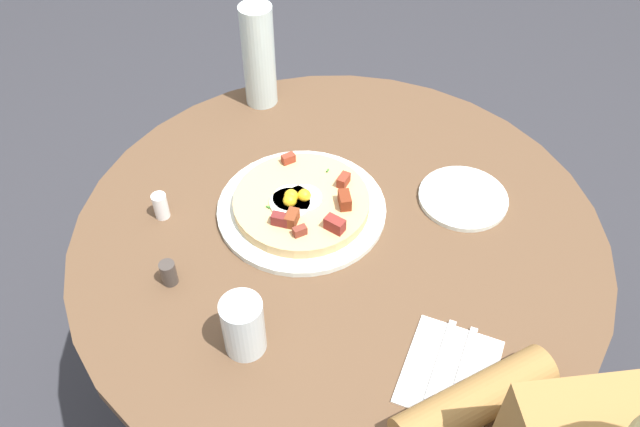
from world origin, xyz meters
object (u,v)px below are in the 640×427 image
object	(u,v)px
breakfast_pizza	(302,203)
knife	(461,374)
water_glass	(243,326)
fork	(439,366)
pepper_shaker	(169,273)
water_bottle	(259,56)
pizza_plate	(302,209)
salt_shaker	(161,206)
bread_plate	(463,198)
dining_table	(337,285)

from	to	relation	value
breakfast_pizza	knife	bearing A→B (deg)	-150.94
knife	water_glass	xyz separation A→B (m)	(0.10, 0.33, 0.05)
fork	breakfast_pizza	bearing A→B (deg)	-124.63
fork	pepper_shaker	bearing A→B (deg)	-88.64
fork	knife	bearing A→B (deg)	90.00
water_glass	water_bottle	xyz separation A→B (m)	(0.65, -0.06, 0.06)
pizza_plate	knife	size ratio (longest dim) A/B	1.81
knife	water_glass	distance (m)	0.35
water_glass	salt_shaker	distance (m)	0.34
bread_plate	water_bottle	size ratio (longest dim) A/B	0.74
bread_plate	breakfast_pizza	bearing A→B (deg)	89.16
breakfast_pizza	knife	world-z (taller)	breakfast_pizza
dining_table	water_bottle	xyz separation A→B (m)	(0.42, 0.12, 0.29)
bread_plate	water_bottle	world-z (taller)	water_bottle
bread_plate	salt_shaker	distance (m)	0.59
bread_plate	fork	bearing A→B (deg)	159.07
dining_table	pizza_plate	distance (m)	0.20
breakfast_pizza	water_bottle	world-z (taller)	water_bottle
breakfast_pizza	pizza_plate	bearing A→B (deg)	6.68
knife	water_bottle	xyz separation A→B (m)	(0.75, 0.27, 0.11)
breakfast_pizza	bread_plate	size ratio (longest dim) A/B	1.49
pizza_plate	bread_plate	size ratio (longest dim) A/B	1.86
salt_shaker	water_glass	bearing A→B (deg)	-154.41
fork	water_glass	xyz separation A→B (m)	(0.08, 0.30, 0.05)
knife	water_bottle	size ratio (longest dim) A/B	0.76
pizza_plate	knife	bearing A→B (deg)	-151.05
fork	pepper_shaker	xyz separation A→B (m)	(0.22, 0.43, 0.02)
water_glass	pepper_shaker	bearing A→B (deg)	41.06
fork	water_glass	distance (m)	0.31
dining_table	bread_plate	distance (m)	0.31
knife	dining_table	bearing A→B (deg)	-126.51
dining_table	pepper_shaker	bearing A→B (deg)	105.07
knife	pepper_shaker	xyz separation A→B (m)	(0.24, 0.46, 0.02)
dining_table	pepper_shaker	distance (m)	0.37
knife	pepper_shaker	size ratio (longest dim) A/B	3.77
breakfast_pizza	water_glass	distance (m)	0.31
breakfast_pizza	knife	distance (m)	0.44
salt_shaker	water_bottle	bearing A→B (deg)	-31.65
bread_plate	water_glass	size ratio (longest dim) A/B	1.59
pizza_plate	salt_shaker	xyz separation A→B (m)	(0.02, 0.27, 0.02)
pizza_plate	knife	world-z (taller)	pizza_plate
pizza_plate	bread_plate	distance (m)	0.32
pizza_plate	breakfast_pizza	size ratio (longest dim) A/B	1.25
pepper_shaker	bread_plate	bearing A→B (deg)	-76.44
fork	dining_table	bearing A→B (deg)	-130.24
dining_table	water_bottle	distance (m)	0.52
water_bottle	salt_shaker	distance (m)	0.41
bread_plate	pepper_shaker	world-z (taller)	pepper_shaker
water_glass	pepper_shaker	distance (m)	0.20
breakfast_pizza	water_bottle	xyz separation A→B (m)	(0.36, 0.06, 0.09)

